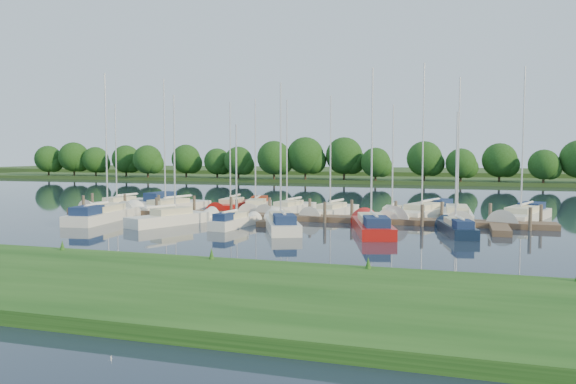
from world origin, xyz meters
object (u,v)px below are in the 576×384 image
(dock, at_px, (282,218))
(sailboat_n_0, at_px, (119,205))
(motorboat, at_px, (159,204))
(sailboat_s_2, at_px, (234,223))
(sailboat_n_5, at_px, (288,210))

(dock, bearing_deg, sailboat_n_0, 164.81)
(dock, xyz_separation_m, motorboat, (-14.48, 6.08, 0.17))
(sailboat_n_0, bearing_deg, motorboat, -152.68)
(dock, relative_size, motorboat, 5.81)
(sailboat_n_0, xyz_separation_m, sailboat_s_2, (16.16, -9.86, 0.05))
(dock, height_order, sailboat_n_0, sailboat_n_0)
(motorboat, bearing_deg, sailboat_n_5, -174.25)
(motorboat, bearing_deg, dock, 165.42)
(sailboat_n_5, bearing_deg, sailboat_s_2, 96.04)
(sailboat_s_2, bearing_deg, dock, 73.56)
(sailboat_n_0, distance_m, sailboat_s_2, 18.93)
(motorboat, bearing_deg, sailboat_s_2, 146.77)
(sailboat_n_5, height_order, sailboat_s_2, sailboat_n_5)
(sailboat_n_5, bearing_deg, dock, 112.76)
(motorboat, xyz_separation_m, sailboat_n_5, (13.29, -0.57, -0.10))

